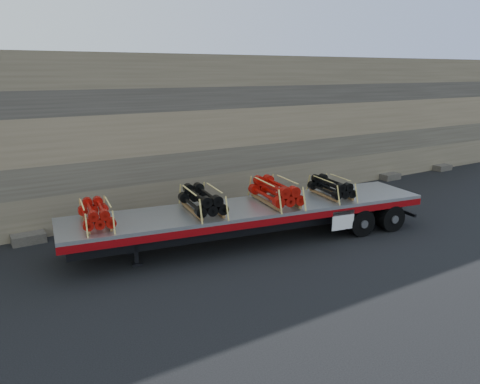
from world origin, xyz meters
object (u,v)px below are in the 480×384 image
object	(u,v)px
bundle_midfront	(202,201)
bundle_rear	(331,188)
bundle_midrear	(276,192)
bundle_front	(96,214)
trailer	(252,223)

from	to	relation	value
bundle_midfront	bundle_rear	distance (m)	5.46
bundle_midrear	bundle_rear	xyz separation A→B (m)	(2.49, -0.39, -0.07)
bundle_front	trailer	bearing A→B (deg)	-0.00
bundle_midfront	bundle_rear	size ratio (longest dim) A/B	1.13
bundle_front	bundle_rear	world-z (taller)	bundle_rear
bundle_midrear	bundle_rear	size ratio (longest dim) A/B	1.19
bundle_midfront	bundle_midrear	distance (m)	2.94
bundle_front	bundle_midfront	xyz separation A→B (m)	(3.62, -0.57, 0.05)
trailer	bundle_rear	size ratio (longest dim) A/B	6.94
trailer	bundle_midfront	world-z (taller)	bundle_midfront
trailer	bundle_front	xyz separation A→B (m)	(-5.55, 0.87, 1.05)
trailer	bundle_rear	xyz separation A→B (m)	(3.47, -0.55, 1.05)
bundle_midrear	bundle_rear	world-z (taller)	bundle_midrear
bundle_rear	bundle_front	bearing A→B (deg)	180.00
trailer	bundle_midrear	size ratio (longest dim) A/B	5.82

